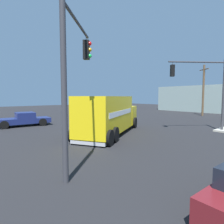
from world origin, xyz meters
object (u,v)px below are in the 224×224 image
(pickup_navy, at_px, (23,119))
(utility_pole, at_px, (203,90))
(traffic_light_primary, at_px, (206,83))
(delivery_truck, at_px, (109,115))
(traffic_light_secondary, at_px, (74,67))

(pickup_navy, distance_m, utility_pole, 25.57)
(traffic_light_primary, bearing_deg, utility_pole, 114.31)
(pickup_navy, bearing_deg, utility_pole, 73.48)
(pickup_navy, relative_size, utility_pole, 0.69)
(traffic_light_primary, relative_size, utility_pole, 0.76)
(delivery_truck, relative_size, traffic_light_primary, 1.45)
(traffic_light_primary, height_order, pickup_navy, traffic_light_primary)
(delivery_truck, distance_m, pickup_navy, 9.79)
(traffic_light_secondary, xyz_separation_m, pickup_navy, (-13.55, 1.68, -3.40))
(delivery_truck, bearing_deg, pickup_navy, -155.88)
(delivery_truck, distance_m, traffic_light_primary, 8.58)
(delivery_truck, relative_size, traffic_light_secondary, 1.37)
(traffic_light_secondary, xyz_separation_m, utility_pole, (-6.35, 25.98, -0.07))
(pickup_navy, bearing_deg, delivery_truck, 24.12)
(delivery_truck, distance_m, traffic_light_secondary, 7.76)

